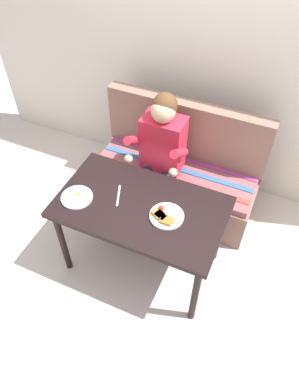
# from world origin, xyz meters

# --- Properties ---
(ground_plane) EXTENTS (8.00, 8.00, 0.00)m
(ground_plane) POSITION_xyz_m (0.00, 0.00, 0.00)
(ground_plane) COLOR beige
(back_wall) EXTENTS (4.40, 0.10, 2.60)m
(back_wall) POSITION_xyz_m (0.00, 1.27, 1.30)
(back_wall) COLOR beige
(back_wall) RESTS_ON ground
(table) EXTENTS (1.20, 0.70, 0.73)m
(table) POSITION_xyz_m (0.00, 0.00, 0.65)
(table) COLOR black
(table) RESTS_ON ground
(couch) EXTENTS (1.44, 0.56, 1.00)m
(couch) POSITION_xyz_m (0.00, 0.76, 0.33)
(couch) COLOR #825E4F
(couch) RESTS_ON ground
(person) EXTENTS (0.45, 0.61, 1.21)m
(person) POSITION_xyz_m (-0.10, 0.59, 0.74)
(person) COLOR red
(person) RESTS_ON ground
(plate_breakfast) EXTENTS (0.24, 0.24, 0.05)m
(plate_breakfast) POSITION_xyz_m (0.20, -0.03, 0.74)
(plate_breakfast) COLOR white
(plate_breakfast) RESTS_ON table
(plate_eggs) EXTENTS (0.23, 0.23, 0.04)m
(plate_eggs) POSITION_xyz_m (-0.45, -0.12, 0.74)
(plate_eggs) COLOR white
(plate_eggs) RESTS_ON table
(knife) EXTENTS (0.08, 0.19, 0.00)m
(knife) POSITION_xyz_m (-0.19, 0.02, 0.73)
(knife) COLOR silver
(knife) RESTS_ON table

